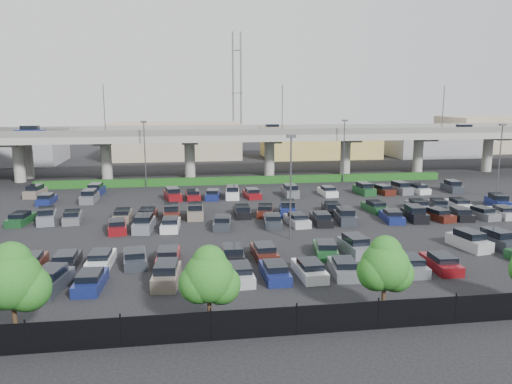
# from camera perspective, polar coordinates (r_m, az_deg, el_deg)

# --- Properties ---
(ground) EXTENTS (280.00, 280.00, 0.00)m
(ground) POSITION_cam_1_polar(r_m,az_deg,el_deg) (57.25, 2.18, -3.19)
(ground) COLOR black
(overpass) EXTENTS (150.00, 13.00, 15.80)m
(overpass) POSITION_cam_1_polar(r_m,az_deg,el_deg) (87.44, -1.86, 6.25)
(overpass) COLOR gray
(overpass) RESTS_ON ground
(hedge) EXTENTS (66.00, 1.60, 1.10)m
(hedge) POSITION_cam_1_polar(r_m,az_deg,el_deg) (81.35, -1.08, 1.36)
(hedge) COLOR #153E12
(hedge) RESTS_ON ground
(fence) EXTENTS (70.00, 0.10, 2.00)m
(fence) POSITION_cam_1_polar(r_m,az_deg,el_deg) (31.28, 11.91, -13.73)
(fence) COLOR black
(fence) RESTS_ON ground
(tree_row) EXTENTS (65.07, 3.66, 5.94)m
(tree_row) POSITION_cam_1_polar(r_m,az_deg,el_deg) (31.86, 12.46, -8.23)
(tree_row) COLOR #332316
(tree_row) RESTS_ON ground
(parked_cars) EXTENTS (63.17, 41.63, 1.67)m
(parked_cars) POSITION_cam_1_polar(r_m,az_deg,el_deg) (53.57, 2.27, -3.48)
(parked_cars) COLOR #2A2E37
(parked_cars) RESTS_ON ground
(light_poles) EXTENTS (66.90, 48.38, 10.30)m
(light_poles) POSITION_cam_1_polar(r_m,az_deg,el_deg) (57.44, -2.20, 3.19)
(light_poles) COLOR #47474C
(light_poles) RESTS_ON ground
(distant_buildings) EXTENTS (138.00, 24.00, 9.00)m
(distant_buildings) POSITION_cam_1_polar(r_m,az_deg,el_deg) (119.04, 2.54, 5.86)
(distant_buildings) COLOR gray
(distant_buildings) RESTS_ON ground
(comm_tower) EXTENTS (2.40, 2.40, 30.00)m
(comm_tower) POSITION_cam_1_polar(r_m,az_deg,el_deg) (129.42, -2.19, 11.51)
(comm_tower) COLOR #47474C
(comm_tower) RESTS_ON ground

